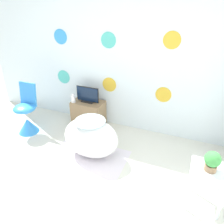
{
  "coord_description": "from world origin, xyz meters",
  "views": [
    {
      "loc": [
        1.38,
        -1.2,
        2.1
      ],
      "look_at": [
        0.49,
        0.98,
        0.85
      ],
      "focal_mm": 35.0,
      "sensor_mm": 36.0,
      "label": 1
    }
  ],
  "objects_px": {
    "bathtub": "(91,138)",
    "vase": "(73,98)",
    "chair": "(27,117)",
    "tv": "(88,95)",
    "potted_plant_left": "(212,161)"
  },
  "relations": [
    {
      "from": "bathtub",
      "to": "tv",
      "type": "relative_size",
      "value": 1.96
    },
    {
      "from": "bathtub",
      "to": "chair",
      "type": "relative_size",
      "value": 0.96
    },
    {
      "from": "bathtub",
      "to": "vase",
      "type": "relative_size",
      "value": 5.11
    },
    {
      "from": "bathtub",
      "to": "potted_plant_left",
      "type": "relative_size",
      "value": 3.59
    },
    {
      "from": "chair",
      "to": "potted_plant_left",
      "type": "xyz_separation_m",
      "value": [
        2.86,
        -0.45,
        0.34
      ]
    },
    {
      "from": "chair",
      "to": "bathtub",
      "type": "bearing_deg",
      "value": -6.44
    },
    {
      "from": "tv",
      "to": "vase",
      "type": "height_order",
      "value": "tv"
    },
    {
      "from": "chair",
      "to": "vase",
      "type": "distance_m",
      "value": 0.84
    },
    {
      "from": "vase",
      "to": "tv",
      "type": "bearing_deg",
      "value": 25.71
    },
    {
      "from": "bathtub",
      "to": "vase",
      "type": "xyz_separation_m",
      "value": [
        -0.67,
        0.65,
        0.23
      ]
    },
    {
      "from": "tv",
      "to": "vase",
      "type": "distance_m",
      "value": 0.26
    },
    {
      "from": "bathtub",
      "to": "tv",
      "type": "xyz_separation_m",
      "value": [
        -0.44,
        0.76,
        0.28
      ]
    },
    {
      "from": "bathtub",
      "to": "chair",
      "type": "height_order",
      "value": "chair"
    },
    {
      "from": "vase",
      "to": "bathtub",
      "type": "bearing_deg",
      "value": -44.26
    },
    {
      "from": "chair",
      "to": "vase",
      "type": "xyz_separation_m",
      "value": [
        0.63,
        0.5,
        0.25
      ]
    }
  ]
}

